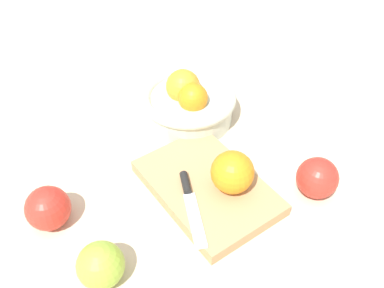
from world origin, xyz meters
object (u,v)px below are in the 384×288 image
(knife, at_px, (190,197))
(apple_back_right, at_px, (317,178))
(cutting_board, at_px, (207,187))
(apple_front_right, at_px, (101,265))
(apple_front_left, at_px, (48,208))
(orange_on_board, at_px, (232,172))
(bowl, at_px, (188,102))

(knife, height_order, apple_back_right, apple_back_right)
(cutting_board, distance_m, knife, 0.05)
(apple_back_right, bearing_deg, apple_front_right, -107.17)
(apple_back_right, distance_m, apple_front_right, 0.39)
(cutting_board, distance_m, apple_front_left, 0.27)
(orange_on_board, height_order, apple_front_left, orange_on_board)
(orange_on_board, height_order, apple_front_right, orange_on_board)
(bowl, relative_size, orange_on_board, 2.65)
(orange_on_board, xyz_separation_m, apple_back_right, (0.10, 0.12, -0.02))
(apple_front_left, height_order, apple_front_right, apple_front_left)
(bowl, relative_size, cutting_board, 0.80)
(knife, bearing_deg, apple_front_left, -125.69)
(bowl, xyz_separation_m, knife, (0.18, -0.16, -0.01))
(apple_front_left, relative_size, apple_back_right, 1.01)
(orange_on_board, height_order, knife, orange_on_board)
(bowl, xyz_separation_m, apple_back_right, (0.30, 0.03, -0.01))
(cutting_board, height_order, apple_back_right, apple_back_right)
(apple_front_right, bearing_deg, bowl, 118.68)
(apple_front_right, bearing_deg, apple_back_right, 72.83)
(apple_front_left, bearing_deg, knife, 54.31)
(bowl, distance_m, apple_front_left, 0.35)
(bowl, relative_size, apple_front_left, 2.67)
(apple_front_left, xyz_separation_m, apple_front_right, (0.14, 0.00, -0.00))
(knife, bearing_deg, bowl, 138.19)
(cutting_board, height_order, apple_front_left, apple_front_left)
(cutting_board, xyz_separation_m, knife, (0.01, -0.05, 0.02))
(apple_back_right, bearing_deg, orange_on_board, -129.31)
(bowl, bearing_deg, knife, -41.81)
(apple_front_left, bearing_deg, apple_back_right, 55.43)
(orange_on_board, bearing_deg, apple_front_right, -94.42)
(bowl, distance_m, cutting_board, 0.21)
(bowl, distance_m, orange_on_board, 0.23)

